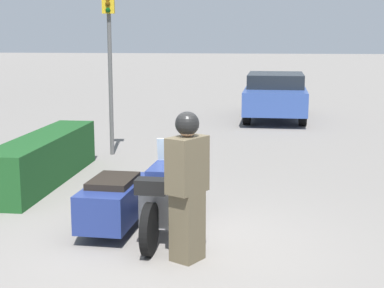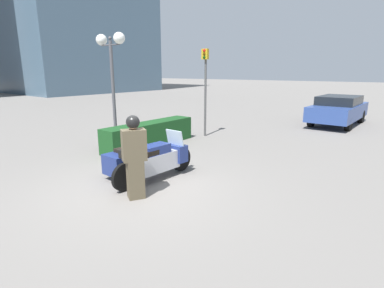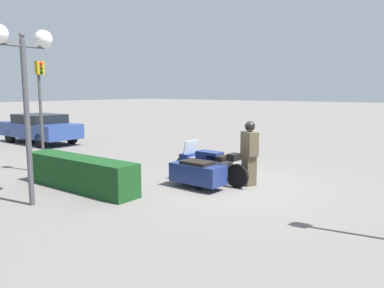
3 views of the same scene
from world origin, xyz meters
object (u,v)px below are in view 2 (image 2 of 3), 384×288
(twin_lamp_post, at_px, (111,55))
(hedge_bush_curbside, at_px, (150,134))
(police_motorcycle, at_px, (146,159))
(traffic_light_near, at_px, (205,80))
(parked_car_background, at_px, (338,109))
(officer_rider, at_px, (134,155))

(twin_lamp_post, bearing_deg, hedge_bush_curbside, -78.32)
(police_motorcycle, xyz_separation_m, traffic_light_near, (4.90, 1.68, 1.82))
(traffic_light_near, bearing_deg, parked_car_background, 141.85)
(hedge_bush_curbside, distance_m, twin_lamp_post, 3.19)
(officer_rider, bearing_deg, traffic_light_near, -37.61)
(police_motorcycle, relative_size, twin_lamp_post, 0.64)
(parked_car_background, bearing_deg, hedge_bush_curbside, 155.42)
(hedge_bush_curbside, distance_m, traffic_light_near, 3.22)
(twin_lamp_post, xyz_separation_m, traffic_light_near, (2.89, -2.11, -0.92))
(officer_rider, bearing_deg, hedge_bush_curbside, -18.25)
(police_motorcycle, relative_size, officer_rider, 1.42)
(hedge_bush_curbside, distance_m, parked_car_background, 9.82)
(hedge_bush_curbside, xyz_separation_m, parked_car_background, (8.85, -4.25, 0.35))
(police_motorcycle, distance_m, parked_car_background, 11.36)
(hedge_bush_curbside, relative_size, twin_lamp_post, 0.97)
(officer_rider, relative_size, traffic_light_near, 0.51)
(hedge_bush_curbside, bearing_deg, twin_lamp_post, 101.68)
(officer_rider, xyz_separation_m, twin_lamp_post, (3.08, 4.59, 2.27))
(traffic_light_near, relative_size, parked_car_background, 0.75)
(police_motorcycle, height_order, officer_rider, officer_rider)
(twin_lamp_post, bearing_deg, parked_car_background, -32.29)
(traffic_light_near, distance_m, parked_car_background, 7.43)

